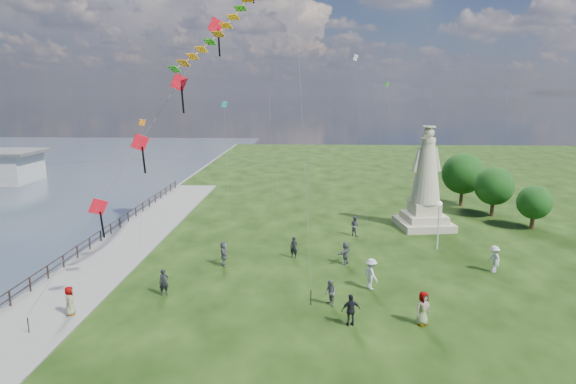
{
  "coord_description": "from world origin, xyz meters",
  "views": [
    {
      "loc": [
        0.26,
        -22.4,
        11.76
      ],
      "look_at": [
        -1.0,
        8.0,
        5.5
      ],
      "focal_mm": 30.0,
      "sensor_mm": 36.0,
      "label": 1
    }
  ],
  "objects_px": {
    "lamppost": "(439,215)",
    "person_10": "(70,302)",
    "person_4": "(423,308)",
    "person_6": "(294,247)",
    "person_7": "(355,226)",
    "person_8": "(494,259)",
    "person_11": "(346,253)",
    "statue": "(425,190)",
    "person_5": "(224,253)",
    "person_2": "(371,274)",
    "person_3": "(351,310)",
    "person_1": "(330,293)",
    "person_0": "(164,282)"
  },
  "relations": [
    {
      "from": "person_7",
      "to": "person_10",
      "type": "bearing_deg",
      "value": 90.75
    },
    {
      "from": "person_5",
      "to": "person_11",
      "type": "height_order",
      "value": "person_5"
    },
    {
      "from": "lamppost",
      "to": "person_7",
      "type": "relative_size",
      "value": 2.23
    },
    {
      "from": "person_4",
      "to": "person_11",
      "type": "relative_size",
      "value": 1.09
    },
    {
      "from": "person_2",
      "to": "person_5",
      "type": "relative_size",
      "value": 1.12
    },
    {
      "from": "person_8",
      "to": "statue",
      "type": "bearing_deg",
      "value": -179.86
    },
    {
      "from": "person_8",
      "to": "person_11",
      "type": "height_order",
      "value": "person_8"
    },
    {
      "from": "lamppost",
      "to": "statue",
      "type": "bearing_deg",
      "value": 86.1
    },
    {
      "from": "lamppost",
      "to": "person_6",
      "type": "bearing_deg",
      "value": -168.26
    },
    {
      "from": "person_1",
      "to": "person_11",
      "type": "relative_size",
      "value": 0.91
    },
    {
      "from": "person_8",
      "to": "person_10",
      "type": "relative_size",
      "value": 1.14
    },
    {
      "from": "statue",
      "to": "person_2",
      "type": "bearing_deg",
      "value": -122.58
    },
    {
      "from": "lamppost",
      "to": "person_2",
      "type": "bearing_deg",
      "value": -128.06
    },
    {
      "from": "person_2",
      "to": "person_6",
      "type": "bearing_deg",
      "value": 16.25
    },
    {
      "from": "person_0",
      "to": "person_7",
      "type": "bearing_deg",
      "value": 12.23
    },
    {
      "from": "person_0",
      "to": "person_11",
      "type": "bearing_deg",
      "value": -6.22
    },
    {
      "from": "person_7",
      "to": "person_5",
      "type": "bearing_deg",
      "value": 85.15
    },
    {
      "from": "person_10",
      "to": "person_11",
      "type": "bearing_deg",
      "value": -82.6
    },
    {
      "from": "person_7",
      "to": "person_0",
      "type": "bearing_deg",
      "value": 93.07
    },
    {
      "from": "person_1",
      "to": "person_5",
      "type": "xyz_separation_m",
      "value": [
        -7.09,
        6.2,
        0.1
      ]
    },
    {
      "from": "statue",
      "to": "person_8",
      "type": "height_order",
      "value": "statue"
    },
    {
      "from": "person_5",
      "to": "person_6",
      "type": "relative_size",
      "value": 1.09
    },
    {
      "from": "person_2",
      "to": "person_5",
      "type": "bearing_deg",
      "value": 43.37
    },
    {
      "from": "person_2",
      "to": "person_7",
      "type": "height_order",
      "value": "person_2"
    },
    {
      "from": "person_1",
      "to": "person_3",
      "type": "xyz_separation_m",
      "value": [
        0.96,
        -2.38,
        0.1
      ]
    },
    {
      "from": "person_4",
      "to": "person_10",
      "type": "bearing_deg",
      "value": 148.09
    },
    {
      "from": "person_3",
      "to": "person_5",
      "type": "xyz_separation_m",
      "value": [
        -8.05,
        8.57,
        0.0
      ]
    },
    {
      "from": "lamppost",
      "to": "person_10",
      "type": "bearing_deg",
      "value": -151.78
    },
    {
      "from": "statue",
      "to": "lamppost",
      "type": "bearing_deg",
      "value": -101.81
    },
    {
      "from": "person_6",
      "to": "person_7",
      "type": "xyz_separation_m",
      "value": [
        4.95,
        5.85,
        0.07
      ]
    },
    {
      "from": "person_1",
      "to": "person_7",
      "type": "relative_size",
      "value": 0.88
    },
    {
      "from": "person_1",
      "to": "person_7",
      "type": "bearing_deg",
      "value": 148.72
    },
    {
      "from": "person_8",
      "to": "person_11",
      "type": "bearing_deg",
      "value": -107.3
    },
    {
      "from": "person_3",
      "to": "person_8",
      "type": "bearing_deg",
      "value": -153.77
    },
    {
      "from": "person_11",
      "to": "lamppost",
      "type": "bearing_deg",
      "value": 146.74
    },
    {
      "from": "person_3",
      "to": "person_10",
      "type": "distance_m",
      "value": 14.94
    },
    {
      "from": "person_1",
      "to": "person_6",
      "type": "relative_size",
      "value": 0.95
    },
    {
      "from": "person_11",
      "to": "person_3",
      "type": "bearing_deg",
      "value": 28.88
    },
    {
      "from": "person_3",
      "to": "person_4",
      "type": "bearing_deg",
      "value": 172.38
    },
    {
      "from": "statue",
      "to": "person_1",
      "type": "bearing_deg",
      "value": -126.62
    },
    {
      "from": "person_4",
      "to": "person_6",
      "type": "xyz_separation_m",
      "value": [
        -6.95,
        10.01,
        -0.11
      ]
    },
    {
      "from": "statue",
      "to": "lamppost",
      "type": "height_order",
      "value": "statue"
    },
    {
      "from": "person_2",
      "to": "person_3",
      "type": "height_order",
      "value": "person_2"
    },
    {
      "from": "person_5",
      "to": "person_8",
      "type": "height_order",
      "value": "person_8"
    },
    {
      "from": "lamppost",
      "to": "person_4",
      "type": "bearing_deg",
      "value": -107.8
    },
    {
      "from": "statue",
      "to": "person_11",
      "type": "bearing_deg",
      "value": -136.03
    },
    {
      "from": "person_2",
      "to": "person_7",
      "type": "distance_m",
      "value": 11.27
    },
    {
      "from": "person_7",
      "to": "person_11",
      "type": "xyz_separation_m",
      "value": [
        -1.3,
        -7.01,
        -0.03
      ]
    },
    {
      "from": "person_7",
      "to": "person_8",
      "type": "bearing_deg",
      "value": -176.26
    },
    {
      "from": "statue",
      "to": "lamppost",
      "type": "distance_m",
      "value": 6.41
    }
  ]
}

